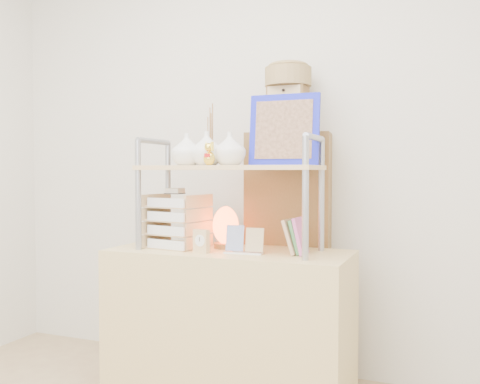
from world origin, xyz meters
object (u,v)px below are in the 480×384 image
object	(u,v)px
desk	(229,325)
cabinet	(289,257)
letter_tray	(176,224)
salt_lamp	(226,227)

from	to	relation	value
desk	cabinet	bearing A→B (deg)	61.98
desk	cabinet	world-z (taller)	cabinet
desk	cabinet	distance (m)	0.52
desk	letter_tray	xyz separation A→B (m)	(-0.29, -0.02, 0.50)
cabinet	salt_lamp	xyz separation A→B (m)	(-0.24, -0.31, 0.18)
cabinet	salt_lamp	distance (m)	0.43
letter_tray	salt_lamp	world-z (taller)	letter_tray
cabinet	salt_lamp	world-z (taller)	cabinet
desk	letter_tray	distance (m)	0.58
desk	salt_lamp	xyz separation A→B (m)	(-0.05, 0.06, 0.48)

